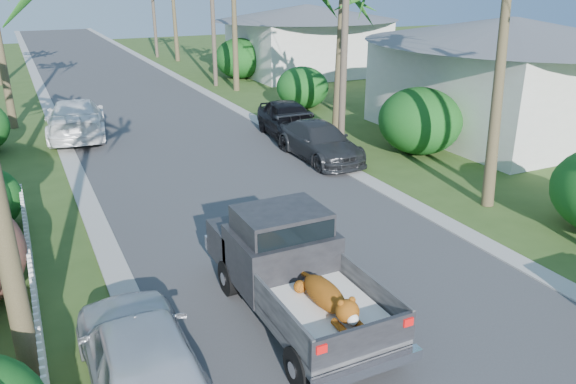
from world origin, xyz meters
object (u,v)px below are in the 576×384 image
utility_pole_b (345,27)px  utility_pole_c (212,8)px  parked_car_rf (289,120)px  parked_car_lf (76,119)px  parked_car_rm (320,142)px  utility_pole_d (153,0)px  parked_car_ln (142,358)px  pickup_truck (288,264)px  house_right_near (505,81)px  house_right_far (306,42)px

utility_pole_b → utility_pole_c: (0.00, 15.00, 0.00)m
utility_pole_b → parked_car_rf: bearing=123.3°
parked_car_rf → parked_car_lf: bearing=160.3°
parked_car_rm → utility_pole_b: bearing=33.8°
utility_pole_b → utility_pole_d: 30.00m
parked_car_ln → parked_car_lf: parked_car_lf is taller
parked_car_ln → parked_car_lf: size_ratio=0.78×
parked_car_rf → pickup_truck: bearing=-108.7°
pickup_truck → utility_pole_c: (7.01, 24.55, 3.59)m
parked_car_ln → parked_car_rm: bearing=-130.4°
utility_pole_d → utility_pole_b: bearing=-90.0°
pickup_truck → house_right_near: (14.41, 8.55, 1.21)m
house_right_near → utility_pole_d: utility_pole_d is taller
pickup_truck → house_right_near: 16.80m
utility_pole_c → parked_car_ln: bearing=-111.5°
parked_car_ln → house_right_far: (17.60, 27.86, 1.39)m
pickup_truck → parked_car_ln: size_ratio=1.19×
parked_car_rm → utility_pole_b: 4.36m
pickup_truck → utility_pole_b: utility_pole_b is taller
parked_car_lf → house_right_far: (16.60, 10.92, 1.33)m
utility_pole_d → house_right_far: bearing=-60.4°
utility_pole_b → parked_car_lf: bearing=146.6°
parked_car_ln → utility_pole_b: size_ratio=0.48×
house_right_far → utility_pole_c: utility_pole_c is taller
house_right_near → house_right_far: house_right_near is taller
pickup_truck → parked_car_lf: pickup_truck is taller
pickup_truck → house_right_far: size_ratio=0.57×
house_right_near → parked_car_rf: bearing=161.0°
house_right_near → utility_pole_c: size_ratio=1.00×
parked_car_lf → house_right_far: bearing=-138.9°
house_right_near → house_right_far: (0.00, 18.00, -0.10)m
parked_car_rf → house_right_near: bearing=-11.4°
house_right_near → utility_pole_c: (-7.40, 16.00, 2.38)m
parked_car_rm → parked_car_lf: parked_car_lf is taller
parked_car_rf → utility_pole_c: utility_pole_c is taller
parked_car_ln → utility_pole_c: utility_pole_c is taller
house_right_far → utility_pole_d: size_ratio=1.00×
parked_car_rm → parked_car_ln: size_ratio=1.04×
parked_car_ln → utility_pole_d: utility_pole_d is taller
parked_car_lf → utility_pole_d: bearing=-103.3°
house_right_near → utility_pole_c: utility_pole_c is taller
parked_car_rm → utility_pole_c: bearing=84.8°
house_right_far → utility_pole_c: (-7.40, -2.00, 2.48)m
house_right_near → parked_car_rm: bearing=-179.9°
pickup_truck → utility_pole_b: (7.01, 9.55, 3.59)m
utility_pole_d → utility_pole_c: bearing=-90.0°
parked_car_rf → utility_pole_c: size_ratio=0.50×
parked_car_lf → utility_pole_d: (9.20, 23.92, 3.80)m
parked_car_lf → utility_pole_c: size_ratio=0.61×
utility_pole_b → house_right_near: bearing=-7.7°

